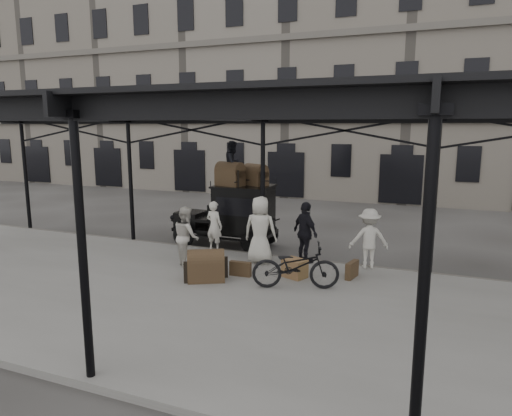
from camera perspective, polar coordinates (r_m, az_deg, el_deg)
The scene contains 18 objects.
ground at distance 12.95m, azimuth -2.40°, elevation -8.62°, with size 120.00×120.00×0.00m, color #383533.
platform at distance 11.24m, azimuth -6.69°, elevation -11.27°, with size 28.00×8.00×0.15m, color slate.
canopy at distance 10.72m, azimuth -6.47°, elevation 12.39°, with size 22.50×9.00×4.74m.
building_frontage at distance 29.72m, azimuth 12.50°, elevation 15.44°, with size 64.00×8.00×14.00m, color slate.
taxi at distance 15.86m, azimuth -2.57°, elevation -0.60°, with size 3.65×1.55×2.18m.
porter_left at distance 14.93m, azimuth -5.24°, elevation -2.24°, with size 0.60×0.39×1.64m, color silver.
porter_midleft at distance 13.42m, azimuth -8.69°, elevation -3.51°, with size 0.85×0.66×1.74m, color beige.
porter_centre at distance 13.50m, azimuth 0.54°, elevation -2.74°, with size 0.98×0.64×2.00m, color beige.
porter_official at distance 13.59m, azimuth 6.20°, elevation -3.07°, with size 1.08×0.45×1.84m, color black.
porter_right at distance 13.45m, azimuth 13.94°, elevation -3.71°, with size 1.11×0.64×1.72m, color beige.
bicycle at distance 11.54m, azimuth 4.97°, elevation -7.24°, with size 0.76×2.18×1.14m, color black.
porter_roof at distance 15.55m, azimuth -2.87°, elevation 5.61°, with size 0.73×0.57×1.50m, color black.
steamer_trunk_roof_near at distance 15.48m, azimuth -3.26°, elevation 4.04°, with size 0.92×0.56×0.67m, color #4E3A24, non-canonical shape.
steamer_trunk_roof_far at distance 15.59m, azimuth -0.06°, elevation 3.98°, with size 0.83×0.51×0.61m, color #4E3A24, non-canonical shape.
steamer_trunk_platform at distance 12.18m, azimuth -6.25°, elevation -7.42°, with size 0.96×0.59×0.70m, color #4E3A24, non-canonical shape.
wicker_hamper at distance 12.43m, azimuth 4.85°, elevation -7.51°, with size 0.60×0.45×0.50m, color brown.
suitcase_upright at distance 12.61m, azimuth 11.91°, elevation -7.57°, with size 0.15×0.60×0.45m, color #4E3A24.
suitcase_flat at distance 12.51m, azimuth -1.97°, elevation -7.60°, with size 0.60×0.15×0.40m, color #4E3A24.
Camera 1 is at (5.08, -11.15, 4.18)m, focal length 32.00 mm.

